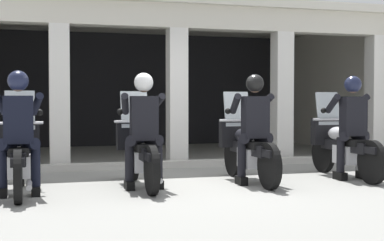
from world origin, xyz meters
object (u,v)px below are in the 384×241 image
(motorcycle_center_left, at_px, (140,151))
(police_officer_far_right, at_px, (352,118))
(motorcycle_far_left, at_px, (20,155))
(police_officer_center_right, at_px, (254,119))
(police_officer_center_left, at_px, (144,120))
(motorcycle_center_right, at_px, (247,148))
(police_officer_far_left, at_px, (19,122))
(motorcycle_far_right, at_px, (342,145))

(motorcycle_center_left, distance_m, police_officer_far_right, 3.28)
(motorcycle_far_left, xyz_separation_m, police_officer_far_right, (4.86, -0.11, 0.44))
(police_officer_center_right, bearing_deg, motorcycle_center_left, 166.29)
(police_officer_center_left, distance_m, police_officer_far_right, 3.24)
(motorcycle_far_left, relative_size, motorcycle_center_right, 1.00)
(police_officer_far_left, bearing_deg, police_officer_center_right, -1.78)
(police_officer_center_left, relative_size, police_officer_center_right, 1.00)
(police_officer_far_right, bearing_deg, motorcycle_far_left, 168.65)
(motorcycle_far_left, xyz_separation_m, motorcycle_center_right, (3.24, 0.14, 0.00))
(police_officer_center_left, xyz_separation_m, police_officer_center_right, (1.62, -0.00, 0.00))
(motorcycle_center_left, relative_size, police_officer_center_right, 1.29)
(police_officer_far_left, bearing_deg, police_officer_far_right, -2.12)
(police_officer_far_left, xyz_separation_m, motorcycle_center_right, (3.24, 0.42, -0.44))
(police_officer_center_right, height_order, police_officer_far_right, same)
(motorcycle_far_left, xyz_separation_m, motorcycle_center_left, (1.62, 0.14, 0.00))
(motorcycle_far_left, distance_m, police_officer_center_right, 3.27)
(motorcycle_center_right, bearing_deg, police_officer_far_right, -12.29)
(police_officer_far_left, distance_m, police_officer_far_right, 4.87)
(motorcycle_far_left, height_order, police_officer_far_right, police_officer_far_right)
(motorcycle_center_right, bearing_deg, motorcycle_far_right, -2.33)
(motorcycle_center_left, relative_size, motorcycle_center_right, 1.00)
(motorcycle_far_right, bearing_deg, motorcycle_far_left, 171.99)
(motorcycle_center_left, xyz_separation_m, police_officer_center_right, (1.62, -0.28, 0.44))
(motorcycle_far_left, relative_size, motorcycle_far_right, 1.00)
(police_officer_far_left, xyz_separation_m, motorcycle_far_right, (4.86, 0.46, -0.44))
(motorcycle_far_left, distance_m, police_officer_center_left, 1.68)
(motorcycle_center_right, distance_m, police_officer_far_right, 1.70)
(motorcycle_center_left, xyz_separation_m, motorcycle_center_right, (1.62, -0.00, 0.00))
(police_officer_far_left, relative_size, police_officer_center_left, 1.00)
(motorcycle_far_left, height_order, motorcycle_center_right, same)
(motorcycle_center_left, bearing_deg, motorcycle_center_right, -5.36)
(police_officer_far_right, bearing_deg, motorcycle_center_left, 165.59)
(police_officer_far_left, xyz_separation_m, police_officer_center_left, (1.62, 0.14, 0.00))
(police_officer_far_left, distance_m, motorcycle_center_left, 1.73)
(motorcycle_far_left, height_order, police_officer_center_left, police_officer_center_left)
(police_officer_far_left, distance_m, motorcycle_far_right, 4.91)
(motorcycle_center_left, bearing_deg, police_officer_far_right, -9.63)
(police_officer_center_left, bearing_deg, police_officer_center_right, -5.36)
(police_officer_far_left, distance_m, police_officer_center_right, 3.25)
(motorcycle_far_left, height_order, motorcycle_far_right, same)
(police_officer_far_right, bearing_deg, police_officer_far_left, 171.99)
(police_officer_far_right, bearing_deg, motorcycle_far_right, 79.65)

